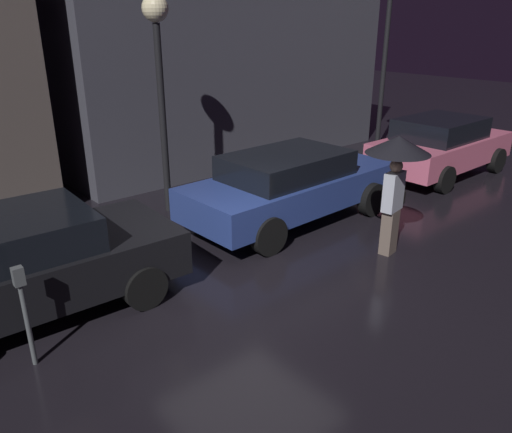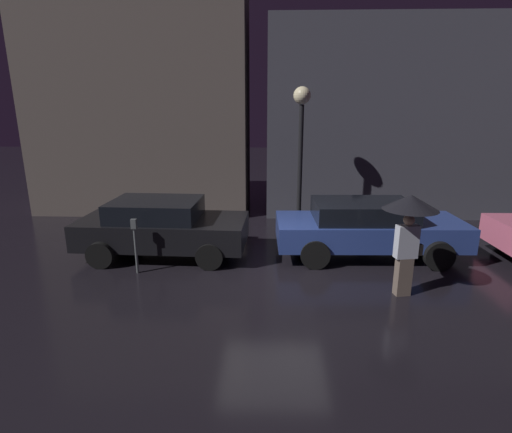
{
  "view_description": "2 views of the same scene",
  "coord_description": "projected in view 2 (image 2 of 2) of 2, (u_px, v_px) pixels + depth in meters",
  "views": [
    {
      "loc": [
        -4.34,
        -5.24,
        3.84
      ],
      "look_at": [
        0.22,
        0.1,
        1.06
      ],
      "focal_mm": 35.0,
      "sensor_mm": 36.0,
      "label": 1
    },
    {
      "loc": [
        -0.13,
        -8.26,
        3.71
      ],
      "look_at": [
        -0.42,
        0.26,
        1.37
      ],
      "focal_mm": 28.0,
      "sensor_mm": 36.0,
      "label": 2
    }
  ],
  "objects": [
    {
      "name": "ground_plane",
      "position": [
        274.0,
        278.0,
        8.94
      ],
      "size": [
        60.0,
        60.0,
        0.0
      ],
      "primitive_type": "plane",
      "color": "black"
    },
    {
      "name": "building_facade_left",
      "position": [
        143.0,
        104.0,
        14.35
      ],
      "size": [
        7.55,
        3.0,
        7.62
      ],
      "color": "#564C47",
      "rests_on": "ground"
    },
    {
      "name": "building_facade_right",
      "position": [
        403.0,
        120.0,
        14.19
      ],
      "size": [
        9.69,
        3.0,
        6.53
      ],
      "color": "#3D3D47",
      "rests_on": "ground"
    },
    {
      "name": "parked_car_black",
      "position": [
        162.0,
        226.0,
        10.18
      ],
      "size": [
        4.27,
        2.06,
        1.46
      ],
      "rotation": [
        0.0,
        0.0,
        -0.04
      ],
      "color": "black",
      "rests_on": "ground"
    },
    {
      "name": "parked_car_blue",
      "position": [
        367.0,
        227.0,
        10.13
      ],
      "size": [
        4.71,
        2.02,
        1.43
      ],
      "rotation": [
        0.0,
        0.0,
        0.03
      ],
      "color": "navy",
      "rests_on": "ground"
    },
    {
      "name": "pedestrian_with_umbrella",
      "position": [
        409.0,
        217.0,
        7.75
      ],
      "size": [
        1.06,
        1.06,
        2.09
      ],
      "rotation": [
        0.0,
        0.0,
        0.17
      ],
      "color": "#66564C",
      "rests_on": "ground"
    },
    {
      "name": "parking_meter",
      "position": [
        135.0,
        240.0,
        9.04
      ],
      "size": [
        0.12,
        0.1,
        1.29
      ],
      "color": "#4C5154",
      "rests_on": "ground"
    },
    {
      "name": "street_lamp_near",
      "position": [
        301.0,
        124.0,
        11.58
      ],
      "size": [
        0.5,
        0.5,
        4.28
      ],
      "color": "black",
      "rests_on": "ground"
    }
  ]
}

